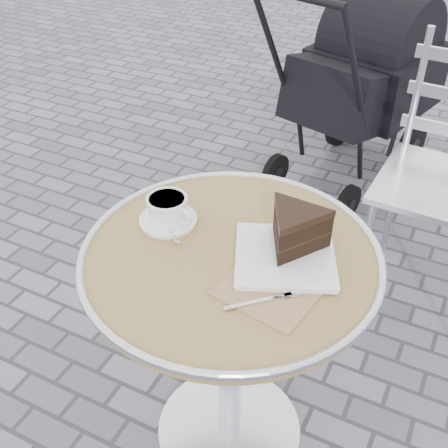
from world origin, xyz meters
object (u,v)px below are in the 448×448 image
at_px(cappuccino_set, 168,212).
at_px(cake_plate_set, 292,236).
at_px(cafe_table, 230,303).
at_px(baby_stroller, 361,90).

distance_m(cappuccino_set, cake_plate_set, 0.32).
bearing_deg(cake_plate_set, cafe_table, -178.09).
bearing_deg(cake_plate_set, baby_stroller, 74.91).
distance_m(cappuccino_set, baby_stroller, 1.64).
distance_m(cafe_table, baby_stroller, 1.66).
xyz_separation_m(cafe_table, baby_stroller, (-0.11, 1.66, -0.10)).
xyz_separation_m(cappuccino_set, cake_plate_set, (0.32, 0.02, 0.02)).
bearing_deg(cafe_table, baby_stroller, 93.80).
bearing_deg(baby_stroller, cappuccino_set, -77.72).
height_order(cafe_table, cake_plate_set, cake_plate_set).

